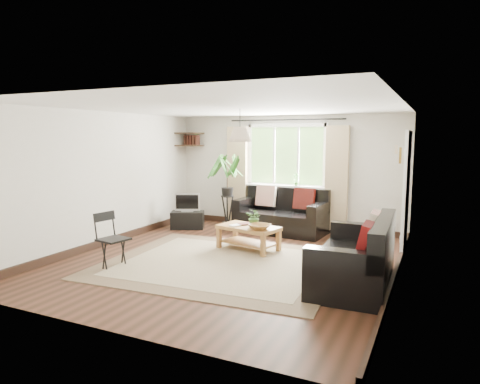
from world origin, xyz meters
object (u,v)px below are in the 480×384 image
at_px(tv_stand, 188,220).
at_px(sofa_right, 354,253).
at_px(palm_stand, 227,193).
at_px(folding_chair, 113,240).
at_px(sofa_back, 281,212).
at_px(coffee_table, 248,238).

bearing_deg(tv_stand, sofa_right, -52.47).
bearing_deg(sofa_right, palm_stand, -128.41).
bearing_deg(tv_stand, folding_chair, -105.40).
relative_size(sofa_back, palm_stand, 1.14).
distance_m(sofa_right, coffee_table, 2.20).
distance_m(sofa_back, coffee_table, 1.56).
bearing_deg(tv_stand, sofa_back, -10.51).
distance_m(tv_stand, palm_stand, 1.08).
relative_size(palm_stand, folding_chair, 1.94).
bearing_deg(tv_stand, coffee_table, -53.75).
bearing_deg(sofa_right, tv_stand, -119.67).
bearing_deg(palm_stand, sofa_right, -36.63).
bearing_deg(sofa_back, folding_chair, -109.79).
bearing_deg(coffee_table, tv_stand, 150.83).
bearing_deg(folding_chair, sofa_back, -14.57).
bearing_deg(coffee_table, folding_chair, -129.48).
distance_m(coffee_table, folding_chair, 2.27).
relative_size(sofa_back, tv_stand, 2.64).
distance_m(sofa_back, palm_stand, 1.17).
xyz_separation_m(sofa_right, coffee_table, (-1.96, 0.98, -0.22)).
bearing_deg(folding_chair, tv_stand, 18.89).
distance_m(coffee_table, palm_stand, 1.71).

